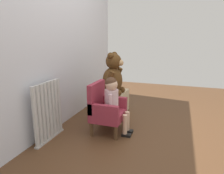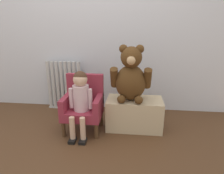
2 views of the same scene
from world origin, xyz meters
TOP-DOWN VIEW (x-y plane):
  - ground_plane at (0.00, 0.00)m, footprint 6.00×6.00m
  - back_wall at (0.00, 1.11)m, footprint 3.80×0.05m
  - radiator at (-0.37, 0.98)m, footprint 0.50×0.05m
  - child_armchair at (0.04, 0.44)m, footprint 0.42×0.37m
  - child_figure at (0.04, 0.34)m, footprint 0.25×0.35m
  - low_bench at (0.61, 0.53)m, footprint 0.63×0.34m
  - large_teddy_bear at (0.56, 0.51)m, footprint 0.45×0.31m

SIDE VIEW (x-z plane):
  - ground_plane at x=0.00m, z-range 0.00..0.00m
  - low_bench at x=0.61m, z-range 0.00..0.35m
  - child_armchair at x=0.04m, z-range -0.01..0.62m
  - radiator at x=-0.37m, z-range 0.00..0.68m
  - child_figure at x=0.04m, z-range 0.10..0.81m
  - large_teddy_bear at x=0.56m, z-range 0.32..0.93m
  - back_wall at x=0.00m, z-range 0.00..2.40m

